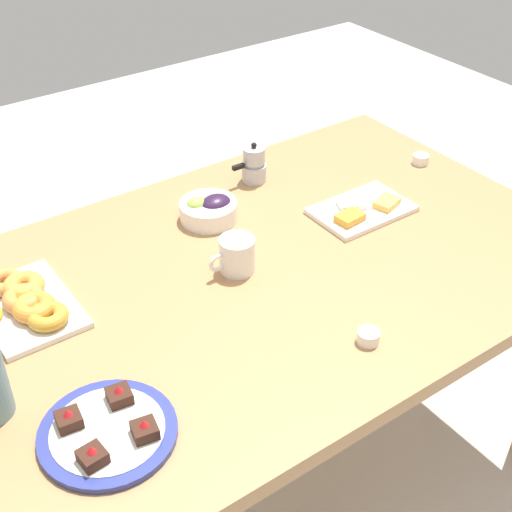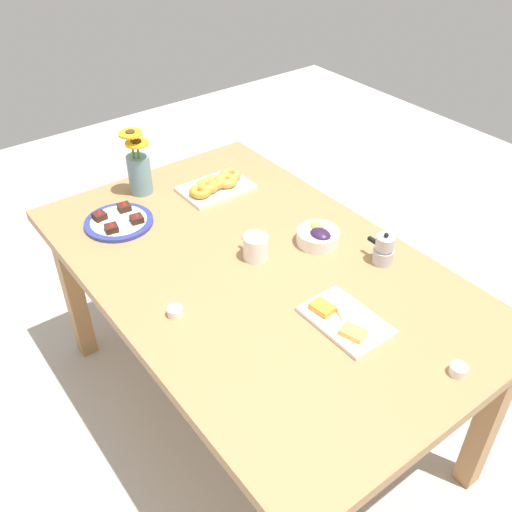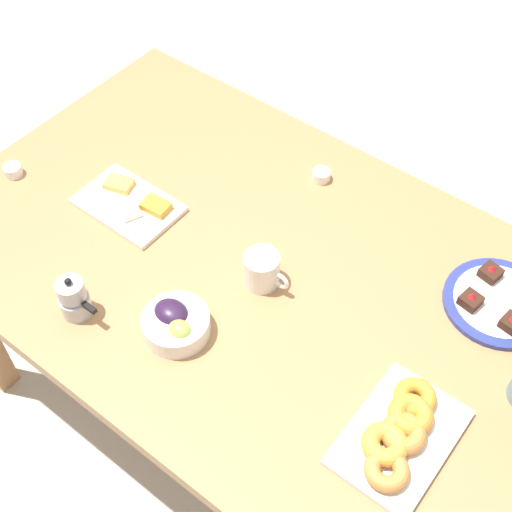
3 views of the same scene
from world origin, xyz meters
name	(u,v)px [view 3 (image 3 of 3)]	position (x,y,z in m)	size (l,w,h in m)	color
ground_plane	(256,410)	(0.00, 0.00, 0.00)	(6.00, 6.00, 0.00)	#B7B2A8
dining_table	(256,288)	(0.00, 0.00, 0.65)	(1.60, 1.00, 0.74)	#A87A4C
coffee_mug	(262,269)	(0.04, -0.03, 0.78)	(0.12, 0.08, 0.09)	white
grape_bowl	(176,323)	(-0.03, -0.25, 0.77)	(0.15, 0.15, 0.07)	white
cheese_platter	(130,204)	(-0.37, -0.04, 0.75)	(0.26, 0.17, 0.03)	white
croissant_platter	(400,433)	(0.49, -0.17, 0.76)	(0.19, 0.29, 0.05)	white
jam_cup_honey	(321,175)	(-0.05, 0.34, 0.76)	(0.05, 0.05, 0.03)	white
jam_cup_berry	(13,170)	(-0.70, -0.15, 0.76)	(0.05, 0.05, 0.03)	white
dessert_plate	(499,302)	(0.50, 0.25, 0.75)	(0.25, 0.25, 0.05)	navy
moka_pot	(74,299)	(-0.24, -0.35, 0.79)	(0.11, 0.07, 0.12)	#B7B7BC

